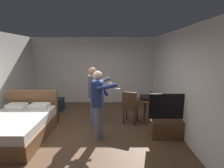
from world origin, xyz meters
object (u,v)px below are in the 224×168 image
object	(u,v)px
bed	(18,126)
suitcase_dark	(57,104)
tv_flatscreen	(170,125)
side_table	(146,107)
laptop	(145,98)
person_striped_shirt	(94,91)
person_blue_shirt	(99,100)
bottle_on_table	(151,96)
wooden_chair	(131,106)

from	to	relation	value
bed	suitcase_dark	xyz separation A→B (m)	(0.32, 2.02, -0.07)
bed	tv_flatscreen	world-z (taller)	tv_flatscreen
side_table	laptop	xyz separation A→B (m)	(-0.03, -0.04, 0.28)
side_table	laptop	bearing A→B (deg)	-125.59
bed	side_table	distance (m)	3.54
person_striped_shirt	suitcase_dark	size ratio (longest dim) A/B	3.45
side_table	suitcase_dark	distance (m)	3.23
side_table	laptop	size ratio (longest dim) A/B	2.10
person_blue_shirt	person_striped_shirt	distance (m)	0.93
laptop	person_blue_shirt	bearing A→B (deg)	-143.16
person_striped_shirt	person_blue_shirt	bearing A→B (deg)	-75.96
side_table	bottle_on_table	distance (m)	0.39
bottle_on_table	side_table	bearing A→B (deg)	150.26
laptop	person_striped_shirt	xyz separation A→B (m)	(-1.55, -0.09, 0.23)
tv_flatscreen	person_striped_shirt	world-z (taller)	person_striped_shirt
bed	person_striped_shirt	bearing A→B (deg)	26.31
person_blue_shirt	suitcase_dark	world-z (taller)	person_blue_shirt
bed	bottle_on_table	world-z (taller)	bed
side_table	person_striped_shirt	size ratio (longest dim) A/B	0.41
person_striped_shirt	suitcase_dark	bearing A→B (deg)	143.01
bed	wooden_chair	world-z (taller)	bed
side_table	suitcase_dark	world-z (taller)	side_table
wooden_chair	person_blue_shirt	world-z (taller)	person_blue_shirt
tv_flatscreen	bottle_on_table	bearing A→B (deg)	107.09
wooden_chair	person_blue_shirt	distance (m)	1.29
bed	laptop	distance (m)	3.53
person_striped_shirt	suitcase_dark	xyz separation A→B (m)	(-1.49, 1.12, -0.75)
bottle_on_table	person_striped_shirt	distance (m)	1.73
bottle_on_table	wooden_chair	world-z (taller)	same
person_blue_shirt	person_striped_shirt	xyz separation A→B (m)	(-0.23, 0.90, 0.01)
suitcase_dark	person_striped_shirt	bearing A→B (deg)	-32.02
person_blue_shirt	suitcase_dark	distance (m)	2.75
bottle_on_table	tv_flatscreen	bearing A→B (deg)	-72.91
tv_flatscreen	person_blue_shirt	distance (m)	1.89
tv_flatscreen	bottle_on_table	xyz separation A→B (m)	(-0.29, 0.93, 0.49)
wooden_chair	bottle_on_table	bearing A→B (deg)	9.20
side_table	person_blue_shirt	bearing A→B (deg)	-142.62
bed	person_blue_shirt	bearing A→B (deg)	-0.15
bed	person_blue_shirt	distance (m)	2.14
tv_flatscreen	side_table	xyz separation A→B (m)	(-0.43, 1.01, 0.14)
laptop	suitcase_dark	world-z (taller)	laptop
suitcase_dark	laptop	bearing A→B (deg)	-13.81
person_blue_shirt	person_striped_shirt	bearing A→B (deg)	104.04
tv_flatscreen	bed	bearing A→B (deg)	-179.80
wooden_chair	suitcase_dark	xyz separation A→B (m)	(-2.58, 1.17, -0.31)
side_table	bottle_on_table	xyz separation A→B (m)	(0.14, -0.08, 0.35)
wooden_chair	suitcase_dark	distance (m)	2.85
suitcase_dark	bed	bearing A→B (deg)	-94.06
laptop	suitcase_dark	size ratio (longest dim) A/B	0.68
laptop	bottle_on_table	xyz separation A→B (m)	(0.17, -0.04, 0.07)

